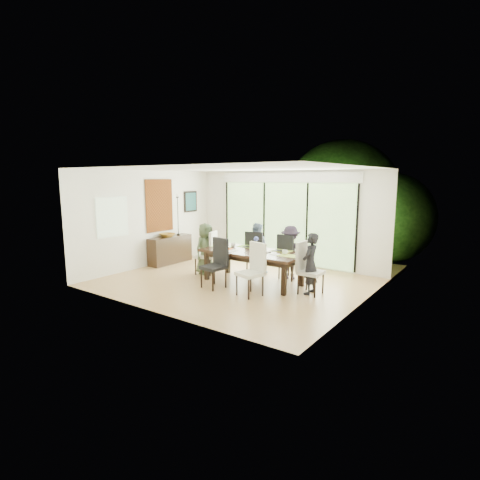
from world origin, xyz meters
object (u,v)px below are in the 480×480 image
Objects in this scene: chair_far_left at (257,252)px; chair_near_left at (213,263)px; chair_left_end at (205,252)px; chair_near_right at (250,270)px; person_right_end at (310,264)px; vase at (256,248)px; person_far_right at (290,253)px; sideboard at (170,250)px; person_left_end at (206,249)px; chair_far_right at (291,256)px; table_top at (253,252)px; laptop at (222,247)px; bowl at (167,235)px; cup_b at (256,250)px; person_far_left at (256,248)px; cup_c at (285,252)px; chair_right_end at (311,268)px; cup_a at (233,245)px.

chair_far_left is 1.00× the size of chair_near_left.
chair_left_end and chair_near_right have the same top height.
person_right_end reaches higher than vase.
sideboard is (-3.70, -0.49, -0.27)m from person_far_right.
chair_far_right is at bearing -58.55° from person_left_end.
table_top is 1.02m from chair_near_right.
vase is at bearing -8.34° from laptop.
bowl is at bearing 153.89° from laptop.
cup_b is (-0.40, -0.95, 0.25)m from chair_far_right.
person_far_left is 10.40× the size of cup_c.
chair_left_end is 1.00× the size of chair_far_right.
vase is 3.25m from sideboard.
chair_right_end is 2.18m from chair_near_left.
chair_right_end is (3.00, -0.00, 0.00)m from chair_left_end.
cup_a is (-2.18, 0.15, 0.16)m from person_right_end.
person_left_end reaches higher than chair_right_end.
cup_b is (-1.33, -0.10, 0.16)m from person_right_end.
cup_a is (-1.20, 1.02, 0.26)m from chair_near_right.
chair_far_left reaches higher than cup_b.
chair_far_right is 11.00× the size of cup_b.
chair_far_right reaches higher than table_top.
chair_left_end is at bearing -178.15° from vase.
cup_a is (-1.25, -0.68, 0.16)m from person_far_right.
chair_far_left is 11.00× the size of cup_b.
chair_far_right is 0.80× the size of sideboard.
cup_b is at bearing -16.39° from cup_a.
table_top is at bearing -135.00° from vase.
vase is (0.50, -0.78, 0.17)m from person_far_left.
bowl is (-2.70, -0.61, 0.28)m from chair_far_left.
cup_a is (0.80, 0.15, 0.26)m from chair_left_end.
table_top is 2.18× the size of chair_right_end.
chair_near_right is at bearing -18.27° from sideboard.
vase is 0.97× the size of cup_a.
person_far_left reaches higher than table_top.
vase is at bearing 71.50° from chair_left_end.
chair_right_end is (1.50, 0.00, -0.18)m from table_top.
chair_left_end is 1.00× the size of chair_near_left.
chair_right_end and chair_far_left have the same top height.
vase is at bearing 67.98° from chair_near_left.
chair_far_left is 9.17× the size of vase.
person_right_end is 10.40× the size of cup_a.
laptop is (-0.90, -0.15, -0.05)m from vase.
chair_near_left is 0.85× the size of person_left_end.
person_left_end is (-0.98, 0.87, 0.10)m from chair_near_left.
chair_left_end is at bearing 171.64° from chair_near_right.
person_right_end is at bearing 91.22° from chair_right_end.
vase is at bearing -7.59° from cup_a.
chair_left_end reaches higher than vase.
vase is 0.75m from cup_c.
chair_near_right reaches higher than cup_c.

